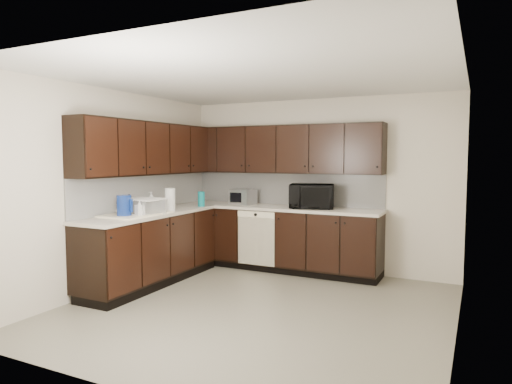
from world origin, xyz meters
TOP-DOWN VIEW (x-y plane):
  - floor at (0.00, 0.00)m, footprint 4.00×4.00m
  - ceiling at (0.00, 0.00)m, footprint 4.00×4.00m
  - wall_back at (0.00, 2.00)m, footprint 4.00×0.02m
  - wall_left at (-2.00, 0.00)m, footprint 0.02×4.00m
  - wall_right at (2.00, 0.00)m, footprint 0.02×4.00m
  - wall_front at (0.00, -2.00)m, footprint 4.00×0.02m
  - lower_cabinets at (-1.01, 1.11)m, footprint 3.00×2.80m
  - countertop at (-1.01, 1.11)m, footprint 3.03×2.83m
  - backsplash at (-1.22, 1.32)m, footprint 3.00×2.80m
  - upper_cabinets at (-1.10, 1.20)m, footprint 3.00×2.80m
  - dishwasher at (-0.70, 1.41)m, footprint 0.58×0.04m
  - sink at (-1.68, -0.01)m, footprint 0.54×0.82m
  - microwave at (0.03, 1.69)m, footprint 0.70×0.56m
  - soap_bottle_a at (-1.54, -0.08)m, footprint 0.12×0.12m
  - soap_bottle_b at (-1.78, 0.43)m, footprint 0.12×0.12m
  - toaster_oven at (-1.08, 1.73)m, footprint 0.40×0.33m
  - storage_bin at (-1.67, 0.13)m, footprint 0.55×0.46m
  - blue_pitcher at (-1.67, -0.21)m, footprint 0.22×0.22m
  - teal_tumbler at (-1.48, 1.18)m, footprint 0.12×0.12m
  - paper_towel_roll at (-1.55, 0.54)m, footprint 0.17×0.17m

SIDE VIEW (x-z plane):
  - floor at x=0.00m, z-range 0.00..0.00m
  - lower_cabinets at x=-1.01m, z-range -0.04..0.86m
  - dishwasher at x=-0.70m, z-range 0.16..0.94m
  - sink at x=-1.68m, z-range 0.67..1.09m
  - countertop at x=-1.01m, z-range 0.90..0.94m
  - storage_bin at x=-1.67m, z-range 0.94..1.13m
  - soap_bottle_a at x=-1.54m, z-range 0.94..1.15m
  - teal_tumbler at x=-1.48m, z-range 0.94..1.16m
  - toaster_oven at x=-1.08m, z-range 0.94..1.16m
  - soap_bottle_b at x=-1.78m, z-range 0.94..1.20m
  - blue_pitcher at x=-1.67m, z-range 0.94..1.20m
  - paper_towel_roll at x=-1.55m, z-range 0.94..1.24m
  - microwave at x=0.03m, z-range 0.94..1.28m
  - backsplash at x=-1.22m, z-range 0.94..1.42m
  - wall_back at x=0.00m, z-range 0.00..2.50m
  - wall_left at x=-2.00m, z-range 0.00..2.50m
  - wall_right at x=2.00m, z-range 0.00..2.50m
  - wall_front at x=0.00m, z-range 0.00..2.50m
  - upper_cabinets at x=-1.10m, z-range 1.42..2.12m
  - ceiling at x=0.00m, z-range 2.50..2.50m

